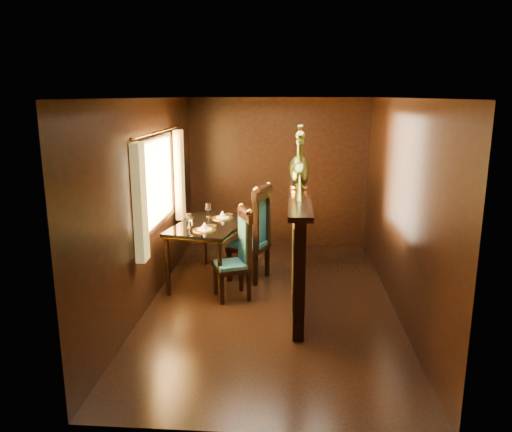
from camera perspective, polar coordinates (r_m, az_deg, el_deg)
The scene contains 8 objects.
ground at distance 6.35m, azimuth 1.76°, elevation -9.85°, with size 5.00×5.00×0.00m, color black.
room_shell at distance 5.92m, azimuth 1.05°, elevation 4.42°, with size 3.04×5.04×2.52m.
partition at distance 6.38m, azimuth 4.80°, elevation -2.94°, with size 0.26×2.70×1.36m.
dining_table at distance 6.84m, azimuth -5.20°, elevation -1.41°, with size 1.13×1.56×1.04m.
chair_left at distance 6.32m, azimuth -1.84°, elevation -3.96°, with size 0.56×0.57×1.19m.
chair_right at distance 6.86m, azimuth 0.09°, elevation -1.71°, with size 0.64×0.66×1.37m.
peacock_left at distance 6.11m, azimuth 5.03°, elevation 5.96°, with size 0.23×0.60×0.72m, color #1A4F2E, non-canonical shape.
peacock_right at distance 6.40m, azimuth 5.00°, elevation 6.78°, with size 0.26×0.69×0.82m, color #1A4F2E, non-canonical shape.
Camera 1 is at (0.22, -5.82, 2.53)m, focal length 35.00 mm.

